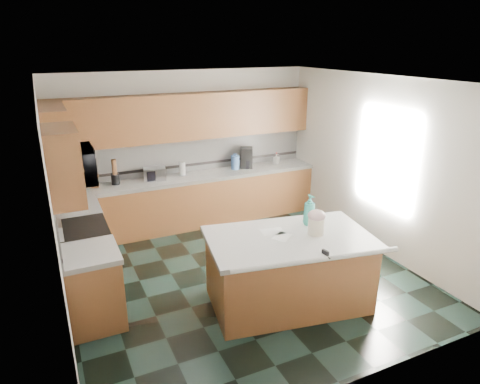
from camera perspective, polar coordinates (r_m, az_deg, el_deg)
floor at (r=6.21m, az=0.11°, el=-10.97°), size 4.60×4.60×0.00m
ceiling at (r=5.38m, az=0.13°, el=14.69°), size 4.60×4.60×0.00m
wall_back at (r=7.74m, az=-7.22°, el=5.85°), size 4.60×0.04×2.70m
wall_front at (r=3.85m, az=15.12°, el=-9.08°), size 4.60×0.04×2.70m
wall_left at (r=5.18m, az=-23.86°, el=-2.60°), size 0.04×4.60×2.70m
wall_right at (r=6.92m, az=17.83°, el=3.44°), size 0.04×4.60×2.70m
back_base_cab at (r=7.72m, az=-6.20°, el=-1.30°), size 4.60×0.60×0.86m
back_countertop at (r=7.57m, az=-6.32°, el=1.96°), size 4.60×0.64×0.06m
back_upper_cab at (r=7.45m, az=-6.96°, el=9.97°), size 4.60×0.33×0.78m
back_backsplash at (r=7.74m, az=-7.11°, el=4.97°), size 4.60×0.02×0.63m
back_accent_band at (r=7.78m, az=-7.04°, el=3.57°), size 4.60×0.01×0.05m
left_base_cab_rear at (r=6.72m, az=-20.53°, el=-5.71°), size 0.60×0.82×0.86m
left_counter_rear at (r=6.55m, az=-21.00°, el=-2.06°), size 0.64×0.82×0.06m
left_base_cab_front at (r=5.36m, az=-18.93°, el=-12.17°), size 0.60×0.72×0.86m
left_counter_front at (r=5.14m, az=-19.49°, el=-7.78°), size 0.64×0.72×0.06m
left_backsplash at (r=5.73m, az=-23.61°, el=-1.73°), size 0.02×2.30×0.63m
left_accent_band at (r=5.80m, az=-23.29°, el=-3.52°), size 0.01×2.30×0.05m
left_upper_cab_rear at (r=6.40m, az=-23.44°, el=6.98°), size 0.33×1.09×0.78m
left_upper_cab_front at (r=4.77m, az=-22.49°, el=3.31°), size 0.33×0.72×0.78m
range_body at (r=6.00m, az=-19.81°, el=-8.60°), size 0.60×0.76×0.88m
range_oven_door at (r=6.04m, az=-17.02°, el=-8.51°), size 0.02×0.68×0.55m
range_cooktop at (r=5.81m, az=-20.32°, el=-4.58°), size 0.62×0.78×0.04m
range_handle at (r=5.88m, az=-17.09°, el=-5.19°), size 0.02×0.66×0.02m
range_backguard at (r=5.76m, az=-23.03°, el=-3.85°), size 0.06×0.76×0.18m
microwave at (r=5.54m, az=-21.32°, el=3.33°), size 0.50×0.73×0.41m
island_base at (r=5.45m, az=6.44°, el=-10.57°), size 2.04×1.38×0.86m
island_top at (r=5.24m, az=6.63°, el=-6.20°), size 2.15×1.50×0.06m
island_bullnose at (r=4.80m, az=10.31°, el=-8.89°), size 1.96×0.40×0.06m
treat_jar at (r=5.30m, az=10.11°, el=-4.47°), size 0.20×0.20×0.21m
treat_jar_lid at (r=5.25m, az=10.20°, el=-3.10°), size 0.22×0.22×0.14m
treat_jar_knob at (r=5.23m, az=10.23°, el=-2.63°), size 0.07×0.02×0.02m
treat_jar_knob_end_l at (r=5.21m, az=9.90°, el=-2.69°), size 0.04×0.04×0.04m
treat_jar_knob_end_r at (r=5.25m, az=10.55°, el=-2.56°), size 0.04×0.04×0.04m
soap_bottle_island at (r=5.52m, az=9.24°, el=-2.37°), size 0.18×0.18×0.40m
paper_sheet_a at (r=5.21m, az=5.69°, el=-5.95°), size 0.31×0.29×0.00m
paper_sheet_b at (r=5.33m, az=4.37°, el=-5.29°), size 0.31×0.25×0.00m
clamp_body at (r=4.86m, az=11.32°, el=-8.08°), size 0.04×0.10×0.08m
clamp_handle at (r=4.83m, az=11.69°, el=-8.55°), size 0.01×0.06×0.01m
knife_block at (r=7.25m, az=-18.77°, el=1.40°), size 0.15×0.18×0.24m
utensil_crock at (r=7.32m, az=-16.27°, el=1.64°), size 0.14×0.14×0.17m
utensil_bundle at (r=7.26m, az=-16.42°, el=3.23°), size 0.08×0.08×0.25m
toaster_oven at (r=7.40m, az=-11.30°, el=2.39°), size 0.40×0.31×0.21m
toaster_oven_door at (r=7.29m, az=-11.07°, el=2.15°), size 0.32×0.01×0.17m
paper_towel at (r=7.57m, az=-7.68°, el=3.08°), size 0.10×0.10×0.24m
paper_towel_base at (r=7.60m, az=-7.64°, el=2.28°), size 0.16×0.16×0.01m
water_jug at (r=7.87m, az=-0.65°, el=3.96°), size 0.15×0.15×0.25m
water_jug_neck at (r=7.83m, az=-0.65°, el=4.98°), size 0.07×0.07×0.04m
coffee_maker at (r=7.97m, az=0.85°, el=4.61°), size 0.30×0.31×0.38m
coffee_carafe at (r=7.95m, az=1.02°, el=3.75°), size 0.15×0.15×0.15m
soap_bottle_back at (r=8.25m, az=4.87°, el=4.42°), size 0.12×0.12×0.20m
soap_back_cap at (r=8.22m, az=4.89°, el=5.19°), size 0.02×0.02×0.03m
window_light_proxy at (r=6.72m, az=18.90°, el=4.20°), size 0.02×1.40×1.10m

